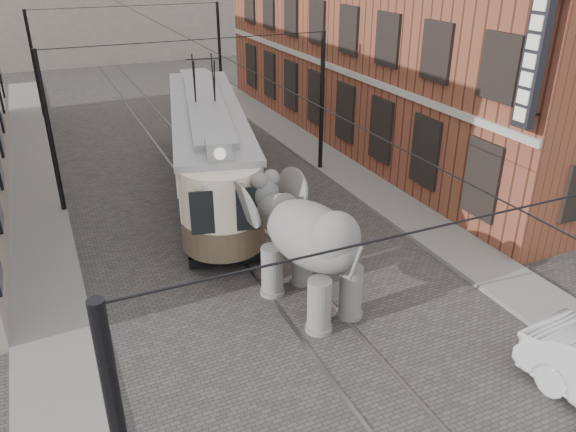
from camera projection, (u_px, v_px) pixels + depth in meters
ground at (262, 254)px, 18.26m from camera, size 120.00×120.00×0.00m
tram_rails at (262, 254)px, 18.25m from camera, size 1.54×80.00×0.02m
sidewalk_right at (415, 219)px, 20.44m from camera, size 2.00×60.00×0.15m
sidewalk_left at (48, 299)px, 15.83m from camera, size 2.00×60.00×0.15m
brick_building at (401, 16)px, 27.11m from camera, size 8.00×26.00×12.00m
catenary at (206, 125)px, 20.99m from camera, size 11.00×30.20×6.00m
tram at (207, 126)px, 22.17m from camera, size 5.66×13.58×5.28m
elephant at (311, 252)px, 15.01m from camera, size 4.08×5.97×3.35m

